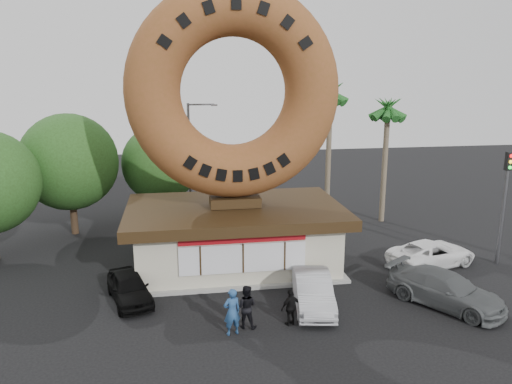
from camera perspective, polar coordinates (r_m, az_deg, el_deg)
The scene contains 16 objects.
ground at distance 21.64m, azimuth -0.39°, elevation -14.20°, with size 90.00×90.00×0.00m, color black.
donut_shop at distance 26.42m, azimuth -2.39°, elevation -4.79°, with size 11.20×7.20×3.80m.
giant_donut at distance 25.12m, azimuth -2.56°, elevation 11.36°, with size 10.64×10.64×2.71m, color brown.
tree_west at distance 33.05m, azimuth -20.58°, elevation 3.22°, with size 6.00×6.00×7.65m.
tree_mid at distance 34.48m, azimuth -10.86°, elevation 3.19°, with size 5.20×5.20×6.63m.
palm_near at distance 34.58m, azimuth 8.50°, elevation 10.65°, with size 2.60×2.60×9.75m.
palm_far at distance 34.47m, azimuth 14.83°, elevation 8.80°, with size 2.60×2.60×8.75m.
street_lamp at distance 35.39m, azimuth -7.38°, elevation 4.35°, with size 2.11×0.20×8.00m.
traffic_signal at distance 29.16m, azimuth 26.57°, elevation -0.20°, with size 0.30×0.38×6.07m.
person_left at distance 20.04m, azimuth -2.76°, elevation -13.51°, with size 0.70×0.46×1.93m, color navy.
person_center at distance 20.56m, azimuth -1.16°, elevation -12.96°, with size 0.87×0.68×1.80m, color black.
person_right at distance 20.83m, azimuth 3.99°, elevation -13.00°, with size 0.91×0.38×1.55m, color black.
car_black at distance 23.49m, azimuth -14.28°, elevation -10.53°, with size 1.56×3.87×1.32m, color black.
car_silver at distance 22.44m, azimuth 6.53°, elevation -11.14°, with size 1.56×4.46×1.47m, color #AAABAF.
car_grey at distance 23.89m, azimuth 20.84°, elevation -10.37°, with size 2.10×5.17×1.50m, color #595D5E.
car_white at distance 28.32m, azimuth 19.45°, elevation -6.63°, with size 2.26×4.89×1.36m, color white.
Camera 1 is at (-2.92, -18.93, 10.08)m, focal length 35.00 mm.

